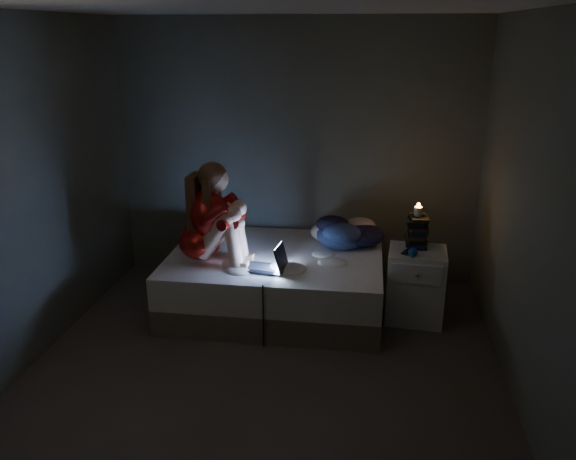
% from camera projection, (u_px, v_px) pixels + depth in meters
% --- Properties ---
extents(floor, '(3.60, 3.80, 0.02)m').
position_uv_depth(floor, '(263.00, 372.00, 4.40)').
color(floor, '#413936').
rests_on(floor, ground).
extents(ceiling, '(3.60, 3.80, 0.02)m').
position_uv_depth(ceiling, '(257.00, 4.00, 3.54)').
color(ceiling, silver).
rests_on(ceiling, ground).
extents(wall_back, '(3.60, 0.02, 2.60)m').
position_uv_depth(wall_back, '(296.00, 153.00, 5.75)').
color(wall_back, '#535850').
rests_on(wall_back, ground).
extents(wall_front, '(3.60, 0.02, 2.60)m').
position_uv_depth(wall_front, '(168.00, 354.00, 2.18)').
color(wall_front, '#535850').
rests_on(wall_front, ground).
extents(wall_left, '(0.02, 3.80, 2.60)m').
position_uv_depth(wall_left, '(17.00, 198.00, 4.20)').
color(wall_left, '#535850').
rests_on(wall_left, ground).
extents(wall_right, '(0.02, 3.80, 2.60)m').
position_uv_depth(wall_right, '(536.00, 220.00, 3.73)').
color(wall_right, '#535850').
rests_on(wall_right, ground).
extents(bed, '(1.92, 1.44, 0.53)m').
position_uv_depth(bed, '(276.00, 280.00, 5.35)').
color(bed, beige).
rests_on(bed, ground).
extents(pillow, '(0.47, 0.34, 0.14)m').
position_uv_depth(pillow, '(209.00, 237.00, 5.48)').
color(pillow, white).
rests_on(pillow, bed).
extents(woman, '(0.58, 0.40, 0.91)m').
position_uv_depth(woman, '(198.00, 212.00, 4.94)').
color(woman, maroon).
rests_on(woman, bed).
extents(laptop, '(0.38, 0.29, 0.25)m').
position_uv_depth(laptop, '(264.00, 256.00, 4.87)').
color(laptop, black).
rests_on(laptop, bed).
extents(clothes_pile, '(0.61, 0.55, 0.31)m').
position_uv_depth(clothes_pile, '(342.00, 231.00, 5.40)').
color(clothes_pile, '#1C2848').
rests_on(clothes_pile, bed).
extents(nightstand, '(0.52, 0.47, 0.65)m').
position_uv_depth(nightstand, '(415.00, 285.00, 5.10)').
color(nightstand, silver).
rests_on(nightstand, ground).
extents(book_stack, '(0.19, 0.25, 0.30)m').
position_uv_depth(book_stack, '(417.00, 230.00, 5.04)').
color(book_stack, black).
rests_on(book_stack, nightstand).
extents(candle, '(0.07, 0.07, 0.08)m').
position_uv_depth(candle, '(418.00, 209.00, 4.97)').
color(candle, beige).
rests_on(candle, book_stack).
extents(phone, '(0.12, 0.16, 0.01)m').
position_uv_depth(phone, '(408.00, 252.00, 4.94)').
color(phone, black).
rests_on(phone, nightstand).
extents(blue_orb, '(0.08, 0.08, 0.08)m').
position_uv_depth(blue_orb, '(414.00, 252.00, 4.84)').
color(blue_orb, navy).
rests_on(blue_orb, nightstand).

